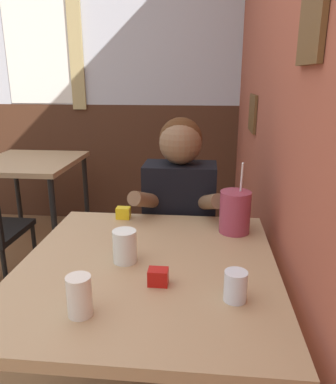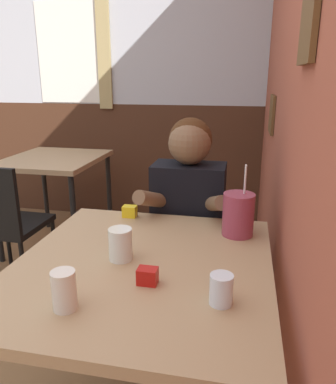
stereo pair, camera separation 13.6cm
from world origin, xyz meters
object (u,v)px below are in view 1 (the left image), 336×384
(background_table, at_px, (30,171))
(person_seated, at_px, (179,232))
(main_table, at_px, (148,282))
(cocktail_pitcher, at_px, (235,212))

(background_table, relative_size, person_seated, 0.67)
(main_table, height_order, person_seated, person_seated)
(cocktail_pitcher, bearing_deg, person_seated, 129.32)
(main_table, relative_size, person_seated, 0.80)
(background_table, distance_m, cocktail_pitcher, 1.89)
(background_table, distance_m, person_seated, 1.52)
(main_table, distance_m, cocktail_pitcher, 0.46)
(main_table, distance_m, background_table, 1.90)
(background_table, height_order, cocktail_pitcher, cocktail_pitcher)
(cocktail_pitcher, bearing_deg, main_table, -135.20)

